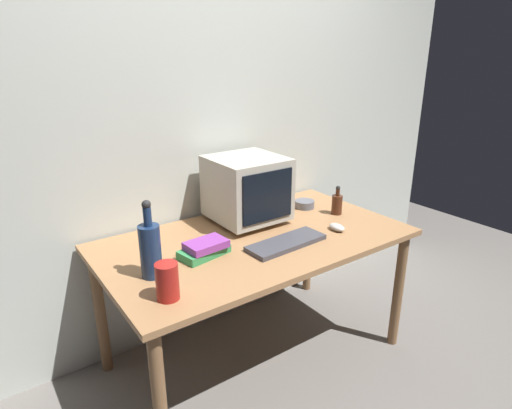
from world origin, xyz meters
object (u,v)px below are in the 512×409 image
object	(u,v)px
cd_spindle	(305,204)
metal_canister	(167,281)
keyboard	(286,243)
book_stack	(205,249)
computer_mouse	(337,227)
crt_monitor	(247,189)
bottle_tall	(150,249)
bottle_short	(337,203)

from	to	relation	value
cd_spindle	metal_canister	world-z (taller)	metal_canister
keyboard	cd_spindle	distance (m)	0.56
book_stack	metal_canister	xyz separation A→B (m)	(-0.30, -0.24, 0.04)
computer_mouse	cd_spindle	size ratio (longest dim) A/B	0.83
cd_spindle	keyboard	bearing A→B (deg)	-140.83
crt_monitor	bottle_tall	size ratio (longest dim) A/B	1.13
keyboard	bottle_tall	world-z (taller)	bottle_tall
metal_canister	bottle_tall	bearing A→B (deg)	84.42
computer_mouse	bottle_tall	distance (m)	1.02
bottle_short	cd_spindle	bearing A→B (deg)	113.71
crt_monitor	metal_canister	world-z (taller)	crt_monitor
book_stack	cd_spindle	distance (m)	0.85
crt_monitor	computer_mouse	world-z (taller)	crt_monitor
bottle_tall	metal_canister	size ratio (longest dim) A/B	2.30
crt_monitor	metal_canister	distance (m)	0.87
crt_monitor	computer_mouse	xyz separation A→B (m)	(0.32, -0.39, -0.17)
computer_mouse	book_stack	world-z (taller)	book_stack
keyboard	computer_mouse	world-z (taller)	computer_mouse
bottle_short	metal_canister	bearing A→B (deg)	-166.94
keyboard	bottle_tall	distance (m)	0.68
computer_mouse	bottle_short	world-z (taller)	bottle_short
computer_mouse	cd_spindle	distance (m)	0.38
computer_mouse	bottle_short	bearing A→B (deg)	48.25
keyboard	bottle_tall	xyz separation A→B (m)	(-0.66, 0.09, 0.12)
crt_monitor	keyboard	world-z (taller)	crt_monitor
bottle_short	cd_spindle	distance (m)	0.21
book_stack	metal_canister	bearing A→B (deg)	-140.82
computer_mouse	cd_spindle	bearing A→B (deg)	78.32
bottle_tall	bottle_short	world-z (taller)	bottle_tall
computer_mouse	keyboard	bearing A→B (deg)	-179.35
bottle_tall	keyboard	bearing A→B (deg)	-7.90
cd_spindle	metal_canister	distance (m)	1.22
crt_monitor	computer_mouse	bearing A→B (deg)	-50.79
bottle_short	book_stack	size ratio (longest dim) A/B	0.69
keyboard	bottle_short	world-z (taller)	bottle_short
book_stack	cd_spindle	xyz separation A→B (m)	(0.82, 0.22, -0.01)
bottle_tall	metal_canister	xyz separation A→B (m)	(-0.02, -0.20, -0.05)
crt_monitor	book_stack	xyz separation A→B (m)	(-0.41, -0.24, -0.16)
bottle_tall	cd_spindle	size ratio (longest dim) A/B	2.87
crt_monitor	keyboard	size ratio (longest dim) A/B	0.93
book_stack	computer_mouse	bearing A→B (deg)	-11.33
keyboard	computer_mouse	size ratio (longest dim) A/B	4.20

